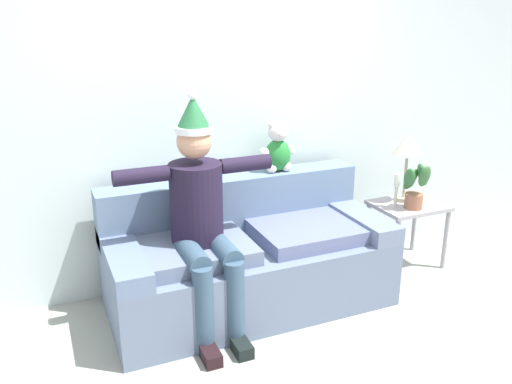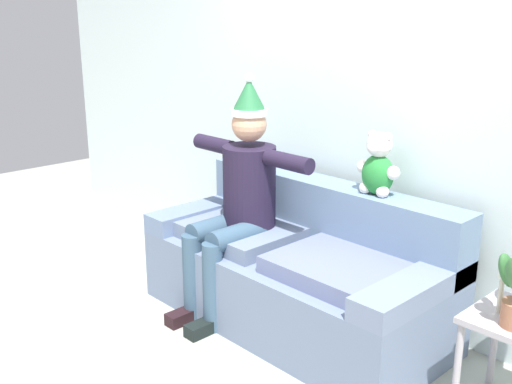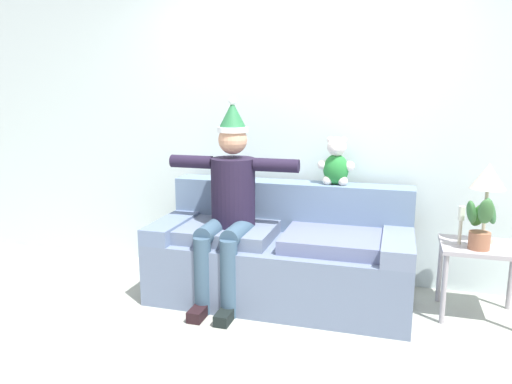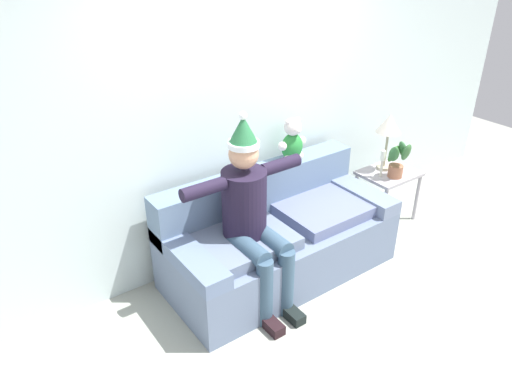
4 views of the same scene
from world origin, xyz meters
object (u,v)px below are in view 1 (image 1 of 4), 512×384
(person_seated, at_px, (201,213))
(side_table, at_px, (408,213))
(couch, at_px, (247,257))
(teddy_bear, at_px, (278,149))
(table_lamp, at_px, (408,147))
(candle_tall, at_px, (397,186))
(potted_plant, at_px, (416,186))

(person_seated, height_order, side_table, person_seated)
(couch, bearing_deg, teddy_bear, 36.78)
(side_table, xyz_separation_m, table_lamp, (0.01, 0.09, 0.53))
(teddy_bear, distance_m, table_lamp, 1.09)
(couch, height_order, candle_tall, couch)
(side_table, relative_size, potted_plant, 1.44)
(side_table, xyz_separation_m, potted_plant, (-0.04, -0.11, 0.27))
(candle_tall, bearing_deg, side_table, 7.38)
(side_table, bearing_deg, table_lamp, 82.27)
(couch, xyz_separation_m, person_seated, (-0.38, -0.16, 0.45))
(teddy_bear, relative_size, table_lamp, 0.67)
(person_seated, relative_size, table_lamp, 2.73)
(person_seated, distance_m, teddy_bear, 0.89)
(side_table, xyz_separation_m, candle_tall, (-0.15, -0.02, 0.26))
(couch, distance_m, table_lamp, 1.58)
(teddy_bear, height_order, potted_plant, teddy_bear)
(potted_plant, xyz_separation_m, candle_tall, (-0.11, 0.09, -0.01))
(side_table, distance_m, candle_tall, 0.31)
(teddy_bear, height_order, side_table, teddy_bear)
(table_lamp, bearing_deg, couch, -174.99)
(side_table, distance_m, table_lamp, 0.54)
(person_seated, xyz_separation_m, teddy_bear, (0.74, 0.44, 0.24))
(teddy_bear, height_order, candle_tall, teddy_bear)
(couch, height_order, potted_plant, potted_plant)
(couch, bearing_deg, person_seated, -156.26)
(couch, relative_size, table_lamp, 3.44)
(side_table, bearing_deg, potted_plant, -111.11)
(side_table, height_order, candle_tall, candle_tall)
(teddy_bear, xyz_separation_m, side_table, (1.07, -0.23, -0.59))
(table_lamp, height_order, potted_plant, table_lamp)
(candle_tall, bearing_deg, teddy_bear, 164.38)
(table_lamp, bearing_deg, teddy_bear, 172.28)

